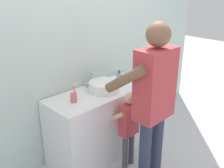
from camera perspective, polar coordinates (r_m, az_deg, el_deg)
ground_plane at (r=3.29m, az=1.92°, el=-15.97°), size 14.00×14.00×0.00m
back_wall at (r=3.12m, az=-6.18°, el=9.43°), size 4.40×0.08×2.70m
vanity_cabinet at (r=3.24m, az=-1.89°, el=-7.97°), size 1.35×0.54×0.81m
sink_basin at (r=3.02m, az=-1.74°, el=-0.49°), size 0.34×0.34×0.11m
faucet at (r=3.16m, az=-4.34°, el=0.94°), size 0.18×0.14×0.18m
toothbrush_cup at (r=2.79m, az=-8.19°, el=-2.82°), size 0.07×0.07×0.21m
soap_bottle at (r=3.24m, az=1.49°, el=1.30°), size 0.06×0.06×0.16m
child_toddler at (r=2.93m, az=3.51°, el=-8.41°), size 0.28×0.28×0.91m
adult_parent at (r=2.51m, az=8.75°, el=-2.19°), size 0.52×0.55×1.68m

